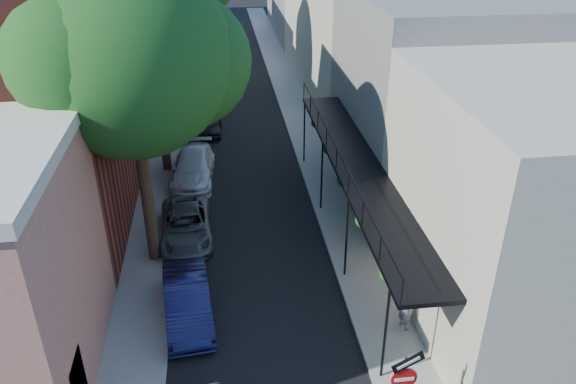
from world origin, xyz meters
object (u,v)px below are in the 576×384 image
object	(u,v)px
parked_car_d	(193,168)
parked_car_f	(194,103)
parked_car_b	(187,301)
sign_post	(404,382)
parked_car_c	(186,225)
oak_mid	(161,30)
parked_car_e	(210,124)
parked_car_g	(197,80)
pedestrian	(406,308)
oak_near	(143,58)

from	to	relation	value
parked_car_d	parked_car_f	xyz separation A→B (m)	(-0.18, 9.94, -0.08)
parked_car_b	parked_car_f	xyz separation A→B (m)	(-0.19, 20.19, -0.08)
sign_post	parked_car_f	xyz separation A→B (m)	(-5.76, 25.68, -1.42)
parked_car_c	parked_car_f	xyz separation A→B (m)	(0.00, 15.22, 0.00)
oak_mid	parked_car_c	bearing A→B (deg)	-83.12
parked_car_c	parked_car_e	size ratio (longest dim) A/B	1.36
oak_mid	parked_car_b	world-z (taller)	oak_mid
sign_post	parked_car_c	xyz separation A→B (m)	(-5.76, 10.47, -1.42)
parked_car_c	parked_car_d	world-z (taller)	parked_car_d
parked_car_e	parked_car_g	bearing A→B (deg)	97.55
pedestrian	parked_car_g	bearing A→B (deg)	-2.11
parked_car_b	parked_car_e	size ratio (longest dim) A/B	1.29
oak_near	parked_car_e	world-z (taller)	oak_near
parked_car_d	parked_car_f	world-z (taller)	parked_car_d
pedestrian	parked_car_b	bearing A→B (deg)	60.76
parked_car_d	parked_car_e	size ratio (longest dim) A/B	1.46
pedestrian	parked_car_c	bearing A→B (deg)	30.99
oak_near	parked_car_b	distance (m)	8.18
parked_car_e	parked_car_f	distance (m)	3.95
parked_car_g	parked_car_d	bearing A→B (deg)	-83.72
parked_car_f	parked_car_g	bearing A→B (deg)	90.29
oak_mid	parked_car_f	world-z (taller)	oak_mid
parked_car_g	pedestrian	bearing A→B (deg)	-69.02
oak_mid	parked_car_g	xyz separation A→B (m)	(0.97, 13.35, -6.41)
parked_car_g	pedestrian	distance (m)	27.56
oak_mid	parked_car_c	size ratio (longest dim) A/B	2.30
parked_car_f	oak_mid	bearing A→B (deg)	-93.52
oak_near	parked_car_c	distance (m)	7.40
parked_car_b	parked_car_e	bearing A→B (deg)	81.33
pedestrian	parked_car_f	bearing A→B (deg)	1.41
parked_car_b	sign_post	bearing A→B (deg)	-50.40
oak_near	parked_car_d	size ratio (longest dim) A/B	2.38
parked_car_b	oak_near	bearing A→B (deg)	98.44
sign_post	oak_mid	xyz separation A→B (m)	(-6.58, 17.26, 5.02)
parked_car_f	pedestrian	world-z (taller)	pedestrian
parked_car_c	parked_car_d	bearing A→B (deg)	85.81
parked_car_b	pedestrian	distance (m)	7.18
oak_mid	parked_car_g	bearing A→B (deg)	85.85
parked_car_e	parked_car_g	size ratio (longest dim) A/B	0.71
oak_mid	parked_car_d	world-z (taller)	oak_mid
oak_mid	pedestrian	distance (m)	16.69
oak_near	parked_car_f	size ratio (longest dim) A/B	3.04
oak_near	parked_car_b	world-z (taller)	oak_near
parked_car_b	parked_car_e	world-z (taller)	parked_car_b
parked_car_b	parked_car_d	distance (m)	10.25
oak_mid	parked_car_b	xyz separation A→B (m)	(1.01, -11.76, -6.36)
parked_car_c	parked_car_g	bearing A→B (deg)	87.34
oak_mid	parked_car_f	size ratio (longest dim) A/B	2.72
oak_near	sign_post	bearing A→B (deg)	-54.91
oak_near	parked_car_g	size ratio (longest dim) A/B	2.47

